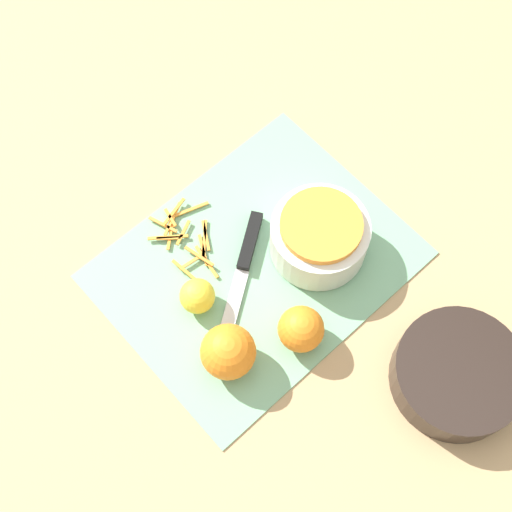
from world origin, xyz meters
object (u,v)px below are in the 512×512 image
(knife, at_px, (246,255))
(bowl_dark, at_px, (457,374))
(orange_right, at_px, (301,329))
(bowl_speckled, at_px, (319,236))
(orange_left, at_px, (228,352))
(lemon, at_px, (197,296))

(knife, bearing_deg, bowl_dark, 70.71)
(orange_right, bearing_deg, bowl_speckled, -144.41)
(knife, distance_m, orange_left, 0.18)
(bowl_dark, xyz_separation_m, orange_right, (0.13, -0.20, 0.01))
(bowl_speckled, xyz_separation_m, orange_left, (0.23, 0.04, -0.00))
(orange_right, bearing_deg, orange_left, -23.45)
(bowl_dark, height_order, orange_left, orange_left)
(bowl_speckled, height_order, orange_left, bowl_speckled)
(knife, height_order, lemon, lemon)
(bowl_dark, distance_m, orange_right, 0.24)
(bowl_dark, xyz_separation_m, knife, (0.10, -0.36, -0.02))
(bowl_speckled, relative_size, orange_right, 2.20)
(knife, height_order, orange_right, orange_right)
(bowl_speckled, height_order, knife, bowl_speckled)
(orange_left, bearing_deg, knife, -140.76)
(bowl_dark, height_order, orange_right, orange_right)
(knife, relative_size, lemon, 3.65)
(orange_left, bearing_deg, orange_right, 156.55)
(lemon, bearing_deg, orange_right, 118.24)
(bowl_speckled, xyz_separation_m, orange_right, (0.13, 0.09, -0.01))
(bowl_dark, bearing_deg, orange_right, -58.45)
(orange_right, distance_m, lemon, 0.17)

